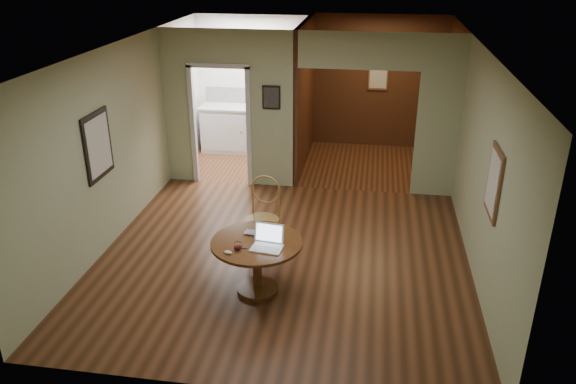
% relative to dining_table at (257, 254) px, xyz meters
% --- Properties ---
extents(floor, '(5.00, 5.00, 0.00)m').
position_rel_dining_table_xyz_m(floor, '(0.19, 0.80, -0.51)').
color(floor, '#402312').
rests_on(floor, ground).
extents(room_shell, '(5.20, 7.50, 5.00)m').
position_rel_dining_table_xyz_m(room_shell, '(-0.28, 3.90, 0.78)').
color(room_shell, silver).
rests_on(room_shell, ground).
extents(dining_table, '(1.10, 1.10, 0.69)m').
position_rel_dining_table_xyz_m(dining_table, '(0.00, 0.00, 0.00)').
color(dining_table, brown).
rests_on(dining_table, ground).
extents(chair, '(0.52, 0.52, 1.09)m').
position_rel_dining_table_xyz_m(chair, '(-0.11, 1.00, 0.10)').
color(chair, olive).
rests_on(chair, ground).
extents(open_laptop, '(0.38, 0.35, 0.25)m').
position_rel_dining_table_xyz_m(open_laptop, '(0.16, -0.09, 0.24)').
color(open_laptop, white).
rests_on(open_laptop, dining_table).
extents(closed_laptop, '(0.34, 0.24, 0.03)m').
position_rel_dining_table_xyz_m(closed_laptop, '(-0.03, 0.13, 0.19)').
color(closed_laptop, '#ADADB1').
rests_on(closed_laptop, dining_table).
extents(mouse, '(0.11, 0.08, 0.04)m').
position_rel_dining_table_xyz_m(mouse, '(-0.26, -0.34, 0.20)').
color(mouse, white).
rests_on(mouse, dining_table).
extents(wine_glass, '(0.10, 0.10, 0.11)m').
position_rel_dining_table_xyz_m(wine_glass, '(-0.17, -0.23, 0.23)').
color(wine_glass, white).
rests_on(wine_glass, dining_table).
extents(pen, '(0.16, 0.03, 0.01)m').
position_rel_dining_table_xyz_m(pen, '(-0.15, -0.20, 0.18)').
color(pen, navy).
rests_on(pen, dining_table).
extents(kitchen_cabinet, '(2.06, 0.60, 0.94)m').
position_rel_dining_table_xyz_m(kitchen_cabinet, '(-1.16, 5.00, -0.04)').
color(kitchen_cabinet, silver).
rests_on(kitchen_cabinet, ground).
extents(grocery_bag, '(0.38, 0.35, 0.31)m').
position_rel_dining_table_xyz_m(grocery_bag, '(-0.59, 5.00, 0.58)').
color(grocery_bag, '#C9B393').
rests_on(grocery_bag, kitchen_cabinet).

